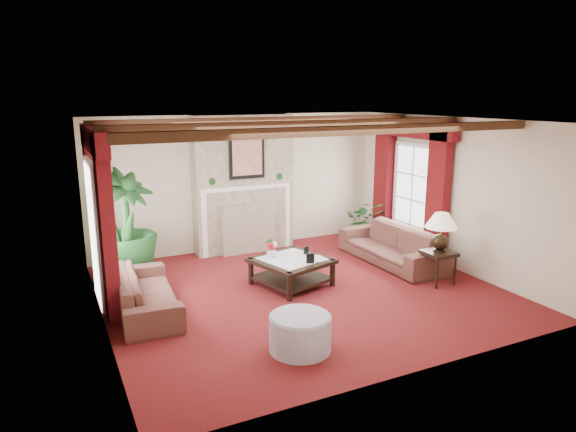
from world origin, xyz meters
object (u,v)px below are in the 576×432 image
sofa_left (146,285)px  coffee_table (292,272)px  sofa_right (392,239)px  ottoman (300,333)px  potted_palm (126,248)px  side_table (438,267)px

sofa_left → coffee_table: bearing=-85.3°
sofa_right → ottoman: size_ratio=2.99×
sofa_right → ottoman: sofa_right is taller
potted_palm → coffee_table: bearing=-32.6°
coffee_table → side_table: bearing=-40.1°
sofa_left → sofa_right: bearing=-82.5°
sofa_left → potted_palm: 1.55m
sofa_left → side_table: size_ratio=3.68×
sofa_right → side_table: (0.03, -1.23, -0.17)m
sofa_right → coffee_table: (-2.20, -0.24, -0.22)m
sofa_left → ottoman: (1.47, -2.02, -0.17)m
potted_palm → coffee_table: potted_palm is taller
sofa_left → sofa_right: size_ratio=0.89×
coffee_table → side_table: side_table is taller
coffee_table → ottoman: 2.23m
ottoman → coffee_table: bearing=66.5°
potted_palm → side_table: (4.61, -2.52, -0.25)m
sofa_left → coffee_table: sofa_left is taller
potted_palm → ottoman: (1.49, -3.57, -0.30)m
sofa_right → side_table: size_ratio=4.13×
potted_palm → side_table: potted_palm is taller
sofa_left → potted_palm: (-0.03, 1.55, 0.14)m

